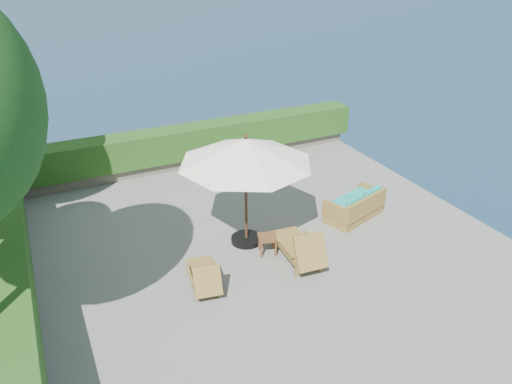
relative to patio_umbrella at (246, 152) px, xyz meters
name	(u,v)px	position (x,y,z in m)	size (l,w,h in m)	color
ground	(259,246)	(0.19, -0.35, -2.45)	(12.00, 12.00, 0.00)	gray
foundation	(259,296)	(0.19, -0.35, -4.00)	(12.00, 12.00, 3.00)	#5A5247
ocean	(259,337)	(0.19, -0.35, -5.45)	(600.00, 600.00, 0.00)	#162644
planter_wall_far	(187,160)	(0.19, 5.25, -2.27)	(12.00, 0.60, 0.36)	#665F52
planter_wall_left	(14,303)	(-5.41, -0.35, -2.27)	(0.60, 12.00, 0.36)	#665F52
hedge_far	(186,142)	(0.19, 5.25, -1.60)	(12.40, 0.90, 1.00)	#1F4413
hedge_left	(7,277)	(-5.41, -0.35, -1.60)	(0.90, 12.40, 1.00)	#1F4413
patio_umbrella	(246,152)	(0.00, 0.00, 0.00)	(3.51, 3.51, 2.90)	black
lounge_left	(204,275)	(-1.62, -1.34, -2.11)	(0.81, 1.49, 0.82)	olive
lounge_right	(300,247)	(0.75, -1.38, -2.03)	(0.88, 1.82, 1.02)	olive
side_table	(267,239)	(0.25, -0.70, -2.06)	(0.56, 0.56, 0.47)	brown
wicker_loveseat	(355,207)	(3.20, -0.18, -2.13)	(1.89, 1.36, 0.84)	olive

